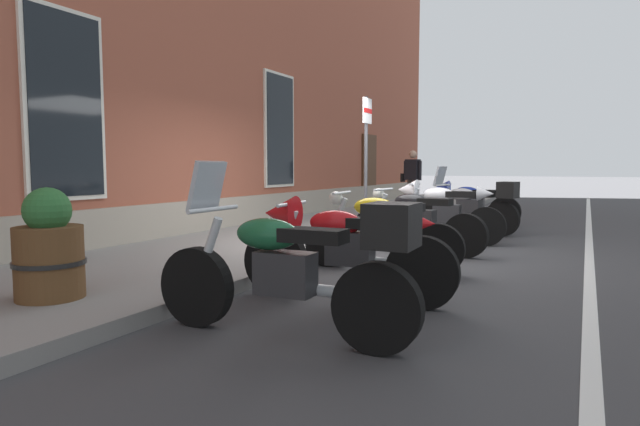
{
  "coord_description": "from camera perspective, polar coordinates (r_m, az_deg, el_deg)",
  "views": [
    {
      "loc": [
        -7.56,
        -3.13,
        1.29
      ],
      "look_at": [
        -1.5,
        -0.09,
        0.7
      ],
      "focal_mm": 29.88,
      "sensor_mm": 36.0,
      "label": 1
    }
  ],
  "objects": [
    {
      "name": "motorcycle_red_sport",
      "position": [
        5.11,
        1.89,
        -3.35
      ],
      "size": [
        0.62,
        2.15,
        1.0
      ],
      "color": "black",
      "rests_on": "ground_plane"
    },
    {
      "name": "motorcycle_green_touring",
      "position": [
        3.93,
        -2.86,
        -5.78
      ],
      "size": [
        0.62,
        2.18,
        1.34
      ],
      "color": "black",
      "rests_on": "ground_plane"
    },
    {
      "name": "motorcycle_yellow_naked",
      "position": [
        6.65,
        6.46,
        -2.02
      ],
      "size": [
        0.62,
        2.03,
        0.98
      ],
      "color": "black",
      "rests_on": "ground_plane"
    },
    {
      "name": "lane_stripe",
      "position": [
        7.66,
        26.89,
        -5.22
      ],
      "size": [
        33.27,
        0.12,
        0.01
      ],
      "primitive_type": "cube",
      "color": "silver",
      "rests_on": "ground_plane"
    },
    {
      "name": "sidewalk",
      "position": [
        8.96,
        -5.0,
        -2.87
      ],
      "size": [
        33.27,
        3.07,
        0.14
      ],
      "primitive_type": "cube",
      "color": "slate",
      "rests_on": "ground_plane"
    },
    {
      "name": "motorcycle_silver_touring",
      "position": [
        10.59,
        15.96,
        0.74
      ],
      "size": [
        0.77,
        2.01,
        1.3
      ],
      "color": "black",
      "rests_on": "ground_plane"
    },
    {
      "name": "ground_plane",
      "position": [
        8.28,
        4.12,
        -4.0
      ],
      "size": [
        140.0,
        140.0,
        0.0
      ],
      "primitive_type": "plane",
      "color": "#38383A"
    },
    {
      "name": "motorcycle_white_sport",
      "position": [
        9.21,
        12.68,
        0.43
      ],
      "size": [
        0.62,
        2.02,
        1.07
      ],
      "color": "black",
      "rests_on": "ground_plane"
    },
    {
      "name": "pedestrian_dark_jacket",
      "position": [
        15.03,
        9.85,
        3.92
      ],
      "size": [
        0.32,
        0.65,
        1.6
      ],
      "color": "#38332D",
      "rests_on": "sidewalk"
    },
    {
      "name": "parking_sign",
      "position": [
        9.51,
        4.99,
        7.31
      ],
      "size": [
        0.36,
        0.07,
        2.38
      ],
      "color": "#4C4C51",
      "rests_on": "sidewalk"
    },
    {
      "name": "motorcycle_blue_sport",
      "position": [
        12.1,
        15.52,
        1.25
      ],
      "size": [
        0.62,
        2.09,
        0.99
      ],
      "color": "black",
      "rests_on": "ground_plane"
    },
    {
      "name": "motorcycle_black_naked",
      "position": [
        8.05,
        10.2,
        -0.88
      ],
      "size": [
        0.62,
        2.12,
        0.96
      ],
      "color": "black",
      "rests_on": "ground_plane"
    },
    {
      "name": "barrel_planter",
      "position": [
        5.21,
        -27.03,
        -3.63
      ],
      "size": [
        0.6,
        0.6,
        0.97
      ],
      "color": "brown",
      "rests_on": "sidewalk"
    }
  ]
}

